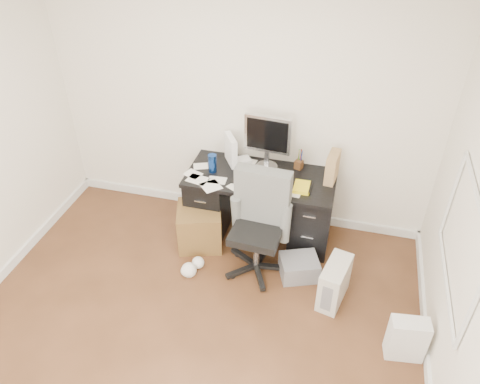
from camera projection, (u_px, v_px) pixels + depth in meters
The scene contains 18 objects.
ground at pixel (181, 351), 3.93m from camera, with size 4.00×4.00×0.00m, color #402614.
room_shell at pixel (168, 190), 2.97m from camera, with size 4.02×4.02×2.71m.
desk at pixel (260, 204), 4.92m from camera, with size 1.50×0.70×0.75m.
loose_papers at pixel (240, 176), 4.72m from camera, with size 1.10×0.60×0.00m, color white, non-canonical shape.
lcd_monitor at pixel (267, 143), 4.67m from camera, with size 0.47×0.27×0.60m, color #B3B3B7, non-canonical shape.
keyboard at pixel (251, 181), 4.63m from camera, with size 0.39×0.13×0.02m, color black.
computer_mouse at pixel (291, 177), 4.66m from camera, with size 0.05×0.05×0.05m, color #B3B3B7.
travel_mug at pixel (212, 163), 4.73m from camera, with size 0.09×0.09×0.19m, color navy.
white_binder at pixel (231, 150), 4.83m from camera, with size 0.12×0.27×0.31m, color white.
magazine_file at pixel (332, 167), 4.58m from camera, with size 0.13×0.26×0.30m, color #977149.
pen_cup at pixel (299, 159), 4.77m from camera, with size 0.09×0.09×0.22m, color #523517, non-canonical shape.
yellow_book at pixel (302, 187), 4.53m from camera, with size 0.16×0.21×0.04m, color yellow.
paper_remote at pixel (268, 195), 4.45m from camera, with size 0.24×0.19×0.02m, color white, non-canonical shape.
office_chair at pixel (257, 227), 4.40m from camera, with size 0.61×0.61×1.07m, color #575A57, non-canonical shape.
pc_tower at pixel (334, 282), 4.27m from camera, with size 0.19×0.43×0.43m, color beige.
shopping_bag at pixel (407, 339), 3.78m from camera, with size 0.30×0.22×0.41m, color silver.
wicker_basket at pixel (200, 226), 4.90m from camera, with size 0.45×0.45×0.45m, color #533419.
desk_printer at pixel (299, 267), 4.58m from camera, with size 0.36×0.30×0.21m, color slate.
Camera 1 is at (1.09, -2.19, 3.39)m, focal length 35.00 mm.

